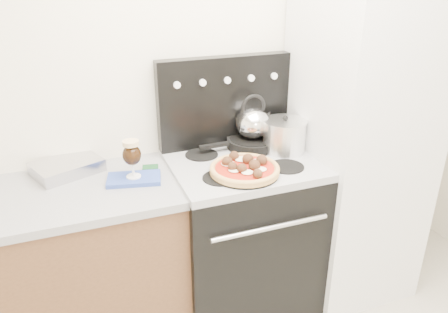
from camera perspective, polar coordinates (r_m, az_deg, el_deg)
name	(u,v)px	position (r m, az deg, el deg)	size (l,w,h in m)	color
room_shell	(329,177)	(1.43, 13.59, -2.65)	(3.52, 3.01, 2.52)	#BBB3A3
base_cabinet	(34,281)	(2.44, -23.52, -14.71)	(1.45, 0.60, 0.86)	brown
countertop	(17,202)	(2.21, -25.42, -5.43)	(1.48, 0.63, 0.04)	#96969B
stove_body	(241,237)	(2.54, 2.28, -10.47)	(0.76, 0.65, 0.88)	black
cooktop	(243,164)	(2.31, 2.46, -1.03)	(0.76, 0.65, 0.04)	#ADADB2
backguard	(224,101)	(2.46, 0.05, 7.23)	(0.76, 0.08, 0.50)	black
fridge	(357,140)	(2.61, 16.99, 2.08)	(0.64, 0.68, 1.90)	silver
foil_sheet	(67,167)	(2.35, -19.83, -1.29)	(0.32, 0.23, 0.06)	silver
oven_mitt	(134,179)	(2.18, -11.67, -2.88)	(0.26, 0.15, 0.02)	#304AA8
beer_glass	(132,159)	(2.13, -11.91, -0.30)	(0.09, 0.09, 0.19)	black
pizza_pan	(245,173)	(2.16, 2.70, -2.18)	(0.34, 0.34, 0.01)	black
pizza	(245,168)	(2.15, 2.72, -1.46)	(0.34, 0.34, 0.05)	#D7A04F
skillet	(252,143)	(2.48, 3.72, 1.84)	(0.29, 0.29, 0.05)	black
tea_kettle	(253,120)	(2.43, 3.81, 4.73)	(0.19, 0.19, 0.21)	white
stock_pot	(284,137)	(2.42, 7.88, 2.59)	(0.23, 0.23, 0.17)	white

